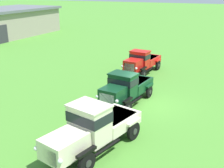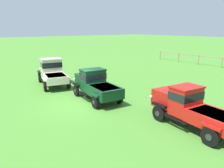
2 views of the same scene
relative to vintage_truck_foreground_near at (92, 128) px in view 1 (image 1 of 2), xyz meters
name	(u,v)px [view 1 (image 1 of 2)]	position (x,y,z in m)	size (l,w,h in m)	color
ground_plane	(147,104)	(6.17, -0.64, -1.16)	(240.00, 240.00, 0.00)	#47842D
vintage_truck_foreground_near	(92,128)	(0.00, 0.00, 0.00)	(5.67, 3.04, 2.33)	black
vintage_truck_second_in_line	(125,88)	(5.78, 0.73, -0.08)	(4.99, 2.46, 2.11)	black
vintage_truck_midrow_center	(141,62)	(12.52, 2.00, -0.11)	(5.11, 2.32, 2.07)	black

